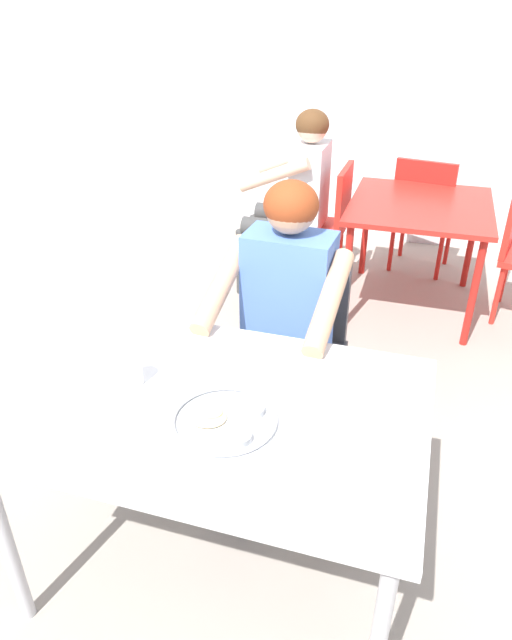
# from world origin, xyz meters

# --- Properties ---
(ground_plane) EXTENTS (12.00, 12.00, 0.05)m
(ground_plane) POSITION_xyz_m (0.00, 0.00, -0.03)
(ground_plane) COLOR gray
(back_wall) EXTENTS (12.00, 0.12, 3.40)m
(back_wall) POSITION_xyz_m (0.00, 3.55, 1.70)
(back_wall) COLOR white
(back_wall) RESTS_ON ground
(table_foreground) EXTENTS (1.24, 0.84, 0.76)m
(table_foreground) POSITION_xyz_m (-0.08, 0.09, 0.69)
(table_foreground) COLOR silver
(table_foreground) RESTS_ON ground
(thali_tray) EXTENTS (0.30, 0.30, 0.03)m
(thali_tray) POSITION_xyz_m (-0.02, -0.00, 0.77)
(thali_tray) COLOR #B7BABF
(thali_tray) RESTS_ON table_foreground
(drinking_cup) EXTENTS (0.07, 0.07, 0.10)m
(drinking_cup) POSITION_xyz_m (-0.36, 0.10, 0.81)
(drinking_cup) COLOR white
(drinking_cup) RESTS_ON table_foreground
(chair_foreground) EXTENTS (0.45, 0.41, 0.88)m
(chair_foreground) POSITION_xyz_m (-0.03, 0.92, 0.52)
(chair_foreground) COLOR #3F3F44
(chair_foreground) RESTS_ON ground
(diner_foreground) EXTENTS (0.51, 0.57, 1.23)m
(diner_foreground) POSITION_xyz_m (-0.04, 0.70, 0.74)
(diner_foreground) COLOR #3A3A3A
(diner_foreground) RESTS_ON ground
(table_background_red) EXTENTS (0.84, 0.94, 0.70)m
(table_background_red) POSITION_xyz_m (0.40, 2.36, 0.62)
(table_background_red) COLOR red
(table_background_red) RESTS_ON ground
(chair_red_left) EXTENTS (0.44, 0.43, 0.87)m
(chair_red_left) POSITION_xyz_m (-0.20, 2.41, 0.50)
(chair_red_left) COLOR red
(chair_red_left) RESTS_ON ground
(chair_red_far) EXTENTS (0.49, 0.46, 0.84)m
(chair_red_far) POSITION_xyz_m (0.41, 2.92, 0.50)
(chair_red_far) COLOR red
(chair_red_far) RESTS_ON ground
(patron_background) EXTENTS (0.55, 0.49, 1.21)m
(patron_background) POSITION_xyz_m (-0.39, 2.36, 0.72)
(patron_background) COLOR #3D3D3D
(patron_background) RESTS_ON ground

